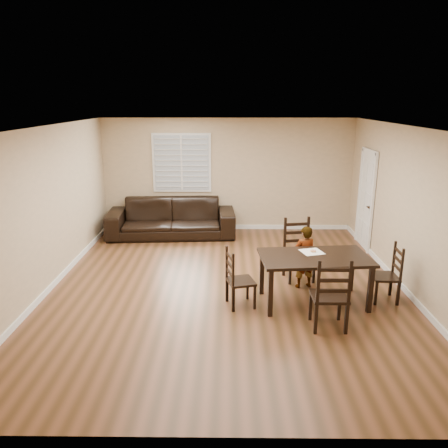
{
  "coord_description": "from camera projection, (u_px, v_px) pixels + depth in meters",
  "views": [
    {
      "loc": [
        0.03,
        -6.95,
        3.12
      ],
      "look_at": [
        -0.05,
        0.44,
        1.0
      ],
      "focal_mm": 35.0,
      "sensor_mm": 36.0,
      "label": 1
    }
  ],
  "objects": [
    {
      "name": "chair_far",
      "position": [
        331.0,
        299.0,
        5.96
      ],
      "size": [
        0.49,
        0.46,
        1.08
      ],
      "rotation": [
        0.0,
        0.0,
        3.15
      ],
      "color": "black",
      "rests_on": "ground"
    },
    {
      "name": "chair_right",
      "position": [
        392.0,
        275.0,
        6.92
      ],
      "size": [
        0.41,
        0.43,
        0.94
      ],
      "rotation": [
        0.0,
        0.0,
        -1.6
      ],
      "color": "black",
      "rests_on": "ground"
    },
    {
      "name": "dining_table",
      "position": [
        315.0,
        261.0,
        6.76
      ],
      "size": [
        1.75,
        1.09,
        0.79
      ],
      "rotation": [
        0.0,
        0.0,
        0.09
      ],
      "color": "black",
      "rests_on": "ground"
    },
    {
      "name": "donut",
      "position": [
        313.0,
        251.0,
        6.91
      ],
      "size": [
        0.09,
        0.09,
        0.03
      ],
      "color": "#D2874B",
      "rests_on": "napkin"
    },
    {
      "name": "sofa",
      "position": [
        172.0,
        218.0,
        10.24
      ],
      "size": [
        3.01,
        1.34,
        0.86
      ],
      "primitive_type": "imported",
      "rotation": [
        0.0,
        0.0,
        0.07
      ],
      "color": "black",
      "rests_on": "ground"
    },
    {
      "name": "child",
      "position": [
        304.0,
        257.0,
        7.38
      ],
      "size": [
        0.46,
        0.37,
        1.09
      ],
      "primitive_type": "imported",
      "rotation": [
        0.0,
        0.0,
        3.45
      ],
      "color": "gray",
      "rests_on": "ground"
    },
    {
      "name": "chair_left",
      "position": [
        234.0,
        281.0,
        6.72
      ],
      "size": [
        0.49,
        0.51,
        0.94
      ],
      "rotation": [
        0.0,
        0.0,
        1.84
      ],
      "color": "black",
      "rests_on": "ground"
    },
    {
      "name": "napkin",
      "position": [
        312.0,
        252.0,
        6.92
      ],
      "size": [
        0.4,
        0.4,
        0.0
      ],
      "primitive_type": "cube",
      "rotation": [
        0.0,
        0.0,
        0.28
      ],
      "color": "beige",
      "rests_on": "dining_table"
    },
    {
      "name": "ground",
      "position": [
        227.0,
        286.0,
        7.54
      ],
      "size": [
        7.0,
        7.0,
        0.0
      ],
      "primitive_type": "plane",
      "color": "brown",
      "rests_on": "ground"
    },
    {
      "name": "room",
      "position": [
        229.0,
        182.0,
        7.21
      ],
      "size": [
        6.04,
        7.04,
        2.72
      ],
      "color": "tan",
      "rests_on": "ground"
    },
    {
      "name": "chair_near",
      "position": [
        297.0,
        250.0,
        7.85
      ],
      "size": [
        0.56,
        0.53,
        1.1
      ],
      "rotation": [
        0.0,
        0.0,
        0.15
      ],
      "color": "black",
      "rests_on": "ground"
    }
  ]
}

